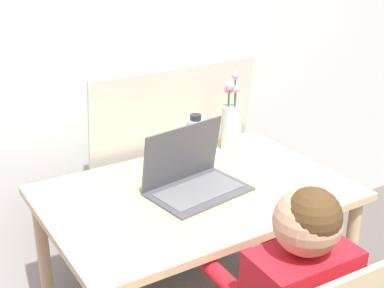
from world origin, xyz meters
The scene contains 6 objects.
wall_back centered at (0.00, 2.23, 1.25)m, with size 6.40×0.05×2.50m.
dining_table centered at (-0.06, 1.62, 0.64)m, with size 1.13×0.76×0.73m.
laptop centered at (-0.07, 1.63, 0.79)m, with size 0.39×0.29×0.24m.
flower_vase centered at (0.28, 1.88, 0.85)m, with size 0.09×0.09×0.35m.
water_bottle centered at (0.06, 1.81, 0.84)m, with size 0.08×0.08×0.22m.
cardboard_panel centered at (0.09, 2.09, 0.55)m, with size 0.81×0.17×1.10m.
Camera 1 is at (-1.01, 0.10, 1.67)m, focal length 50.00 mm.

